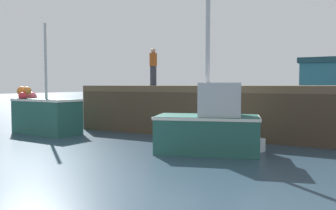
% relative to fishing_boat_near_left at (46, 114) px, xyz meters
% --- Properties ---
extents(ground, '(120.00, 160.00, 0.10)m').
position_rel_fishing_boat_near_left_xyz_m(ground, '(3.63, -3.84, -0.84)').
color(ground, '#283D4C').
extents(pier, '(11.44, 6.39, 1.93)m').
position_rel_fishing_boat_near_left_xyz_m(pier, '(6.04, 4.36, 0.78)').
color(pier, brown).
rests_on(pier, ground).
extents(fishing_boat_near_left, '(3.03, 1.48, 4.40)m').
position_rel_fishing_boat_near_left_xyz_m(fishing_boat_near_left, '(0.00, 0.00, 0.00)').
color(fishing_boat_near_left, '#23564C').
rests_on(fishing_boat_near_left, ground).
extents(fishing_boat_near_right, '(3.26, 2.31, 4.91)m').
position_rel_fishing_boat_near_left_xyz_m(fishing_boat_near_right, '(7.27, -0.50, 0.02)').
color(fishing_boat_near_right, '#23564C').
rests_on(fishing_boat_near_right, ground).
extents(rowboat, '(2.06, 1.39, 0.44)m').
position_rel_fishing_boat_near_left_xyz_m(rowboat, '(7.63, 0.40, -0.59)').
color(rowboat, silver).
rests_on(rowboat, ground).
extents(dockworker, '(0.34, 0.34, 1.68)m').
position_rel_fishing_boat_near_left_xyz_m(dockworker, '(2.82, 3.69, 1.98)').
color(dockworker, '#2D3342').
rests_on(dockworker, pier).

